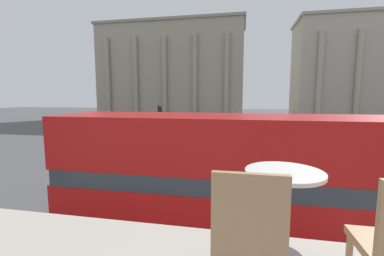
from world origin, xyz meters
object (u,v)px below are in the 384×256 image
cafe_dining_table (283,195)px  cafe_chair_0 (248,234)px  double_decker_bus (234,180)px  plaza_building_right (382,70)px  pedestrian_blue (258,124)px  plaza_building_left (173,73)px  car_black (172,146)px  car_white (314,137)px  traffic_light_mid (160,124)px  pedestrian_olive (304,125)px  traffic_light_near (146,138)px  pedestrian_grey (213,131)px

cafe_dining_table → cafe_chair_0: bearing=-114.8°
double_decker_bus → cafe_chair_0: (0.25, -5.70, 1.56)m
plaza_building_right → pedestrian_blue: bearing=-141.0°
cafe_dining_table → plaza_building_left: plaza_building_left is taller
car_black → car_white: (12.69, 7.29, 0.00)m
plaza_building_right → car_white: size_ratio=7.28×
traffic_light_mid → cafe_chair_0: bearing=-70.0°
double_decker_bus → plaza_building_right: size_ratio=0.33×
cafe_chair_0 → pedestrian_olive: bearing=74.3°
double_decker_bus → traffic_light_mid: bearing=123.5°
car_black → pedestrian_olive: 20.98m
traffic_light_mid → car_black: (0.49, 1.54, -1.95)m
cafe_dining_table → cafe_chair_0: 0.67m
cafe_dining_table → traffic_light_near: bearing=116.4°
double_decker_bus → cafe_dining_table: size_ratio=13.73×
plaza_building_left → car_black: plaza_building_left is taller
plaza_building_right → pedestrian_grey: bearing=-137.6°
cafe_chair_0 → plaza_building_left: (-15.01, 52.74, 5.97)m
cafe_chair_0 → car_white: size_ratio=0.22×
traffic_light_mid → car_black: size_ratio=0.97×
double_decker_bus → pedestrian_blue: size_ratio=5.51×
pedestrian_blue → pedestrian_grey: (-5.27, -7.15, -0.07)m
double_decker_bus → traffic_light_mid: double_decker_bus is taller
double_decker_bus → cafe_chair_0: cafe_chair_0 is taller
traffic_light_near → pedestrian_grey: 15.08m
car_white → pedestrian_olive: (0.90, 8.69, 0.34)m
traffic_light_mid → pedestrian_blue: (8.24, 16.87, -1.60)m
plaza_building_right → pedestrian_blue: size_ratio=16.83×
car_black → pedestrian_blue: bearing=151.8°
car_white → cafe_dining_table: bearing=53.0°
traffic_light_mid → pedestrian_grey: traffic_light_mid is taller
plaza_building_left → pedestrian_blue: bearing=-48.0°
plaza_building_left → traffic_light_mid: size_ratio=7.45×
pedestrian_blue → plaza_building_left: bearing=-4.3°
car_white → pedestrian_olive: bearing=-117.9°
pedestrian_blue → cafe_dining_table: bearing=130.5°
double_decker_bus → car_black: double_decker_bus is taller
traffic_light_near → pedestrian_grey: size_ratio=2.16×
plaza_building_left → traffic_light_near: bearing=-76.6°
plaza_building_left → pedestrian_blue: 26.99m
cafe_dining_table → pedestrian_grey: bearing=97.6°
plaza_building_right → car_white: (-17.77, -26.45, -8.85)m
pedestrian_olive → pedestrian_grey: (-11.11, -7.81, -0.06)m
traffic_light_mid → pedestrian_olive: traffic_light_mid is taller
double_decker_bus → cafe_dining_table: 5.35m
plaza_building_right → traffic_light_near: plaza_building_right is taller
traffic_light_mid → car_white: (13.18, 8.84, -1.95)m
pedestrian_grey → traffic_light_mid: bearing=-120.1°
double_decker_bus → car_white: (7.27, 20.06, -1.63)m
pedestrian_blue → double_decker_bus: bearing=128.9°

